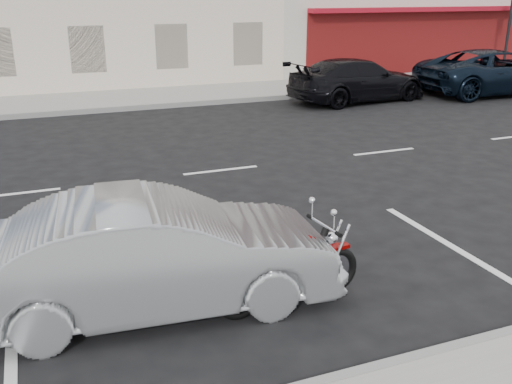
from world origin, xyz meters
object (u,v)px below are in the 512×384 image
(traffic_light, at_px, (512,16))
(fire_hydrant, at_px, (474,66))
(suv_far, at_px, (495,72))
(sedan_silver, at_px, (157,254))
(motorcycle, at_px, (338,260))
(car_far, at_px, (357,80))

(traffic_light, xyz_separation_m, fire_hydrant, (-1.50, 0.17, -2.03))
(traffic_light, xyz_separation_m, suv_far, (-3.38, -3.02, -1.77))
(sedan_silver, height_order, suv_far, suv_far)
(motorcycle, height_order, suv_far, suv_far)
(traffic_light, relative_size, fire_hydrant, 5.28)
(sedan_silver, xyz_separation_m, car_far, (9.09, 10.74, 0.02))
(traffic_light, relative_size, car_far, 0.77)
(traffic_light, xyz_separation_m, car_far, (-8.77, -2.50, -1.84))
(suv_far, bearing_deg, motorcycle, 133.77)
(traffic_light, height_order, suv_far, traffic_light)
(motorcycle, xyz_separation_m, car_far, (6.97, 11.20, 0.27))
(car_far, bearing_deg, fire_hydrant, -77.08)
(motorcycle, relative_size, sedan_silver, 0.46)
(traffic_light, distance_m, motorcycle, 20.97)
(traffic_light, height_order, sedan_silver, traffic_light)
(motorcycle, bearing_deg, suv_far, 34.66)
(traffic_light, height_order, car_far, traffic_light)
(fire_hydrant, bearing_deg, traffic_light, -6.36)
(suv_far, bearing_deg, sedan_silver, 128.14)
(sedan_silver, bearing_deg, motorcycle, -96.95)
(traffic_light, bearing_deg, motorcycle, -138.95)
(suv_far, relative_size, car_far, 1.16)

